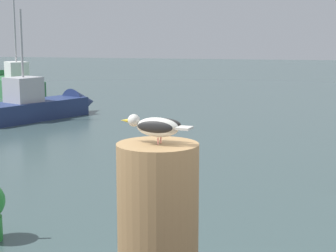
# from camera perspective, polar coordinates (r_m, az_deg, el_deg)

# --- Properties ---
(mooring_post) EXTENTS (0.43, 0.43, 1.07)m
(mooring_post) POSITION_cam_1_polar(r_m,az_deg,el_deg) (3.00, -1.04, -11.87)
(mooring_post) COLOR brown
(mooring_post) RESTS_ON harbor_quay
(seagull) EXTENTS (0.39, 0.18, 0.14)m
(seagull) POSITION_cam_1_polar(r_m,az_deg,el_deg) (2.83, -1.20, -0.02)
(seagull) COLOR #C67260
(seagull) RESTS_ON mooring_post
(boat_green) EXTENTS (5.10, 5.42, 4.70)m
(boat_green) POSITION_cam_1_polar(r_m,az_deg,el_deg) (27.68, -15.80, 4.06)
(boat_green) COLOR #2D6B3D
(boat_green) RESTS_ON ground_plane
(boat_navy) EXTENTS (3.26, 5.04, 3.97)m
(boat_navy) POSITION_cam_1_polar(r_m,az_deg,el_deg) (20.25, -12.39, 2.10)
(boat_navy) COLOR navy
(boat_navy) RESTS_ON ground_plane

